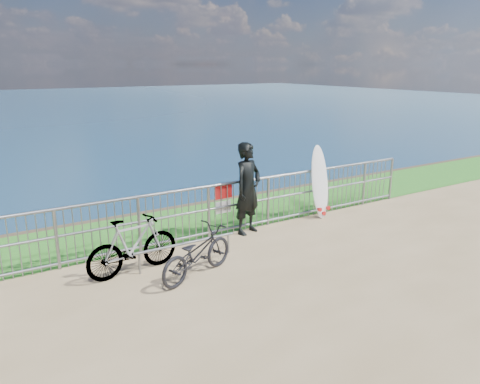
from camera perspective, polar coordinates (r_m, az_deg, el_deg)
grass_strip at (r=11.02m, az=-4.19°, el=-3.23°), size 120.00×120.00×0.00m
railing at (r=9.93m, az=-1.22°, el=-1.82°), size 10.06×0.10×1.13m
surfer at (r=9.84m, az=0.97°, el=0.43°), size 0.83×0.68×1.96m
surfboard at (r=11.09m, az=9.72°, el=0.91°), size 0.48×0.43×1.71m
bicycle_near at (r=7.98m, az=-5.28°, el=-7.44°), size 1.72×1.10×0.85m
bicycle_far at (r=8.26m, az=-12.94°, el=-6.38°), size 1.73×0.69×1.01m
bike_rack at (r=8.56m, az=-6.59°, el=-6.49°), size 1.97×0.05×0.41m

